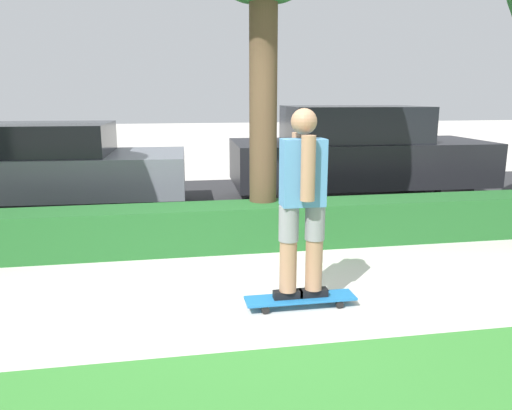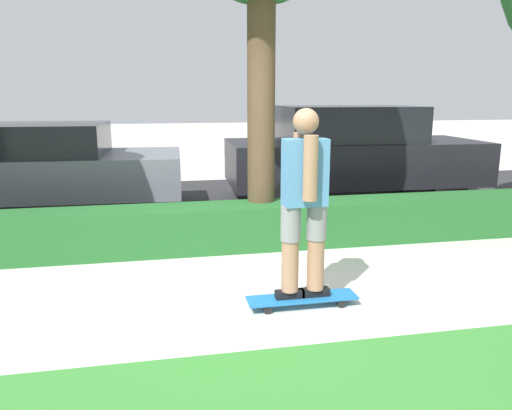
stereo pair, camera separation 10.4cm
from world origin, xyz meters
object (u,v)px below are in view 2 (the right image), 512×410
object	(u,v)px
skater_person	(304,200)
skateboard	(302,298)
parked_car_middle	(352,152)
parked_car_front	(40,167)

from	to	relation	value
skater_person	skateboard	bearing A→B (deg)	-11.31
skater_person	parked_car_middle	bearing A→B (deg)	63.29
skater_person	parked_car_front	world-z (taller)	skater_person
skateboard	parked_car_middle	distance (m)	5.08
skateboard	parked_car_front	world-z (taller)	parked_car_front
skateboard	skater_person	world-z (taller)	skater_person
skater_person	parked_car_middle	distance (m)	5.02
skateboard	skater_person	size ratio (longest dim) A/B	0.60
skateboard	parked_car_middle	bearing A→B (deg)	63.29
skateboard	parked_car_front	bearing A→B (deg)	125.32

